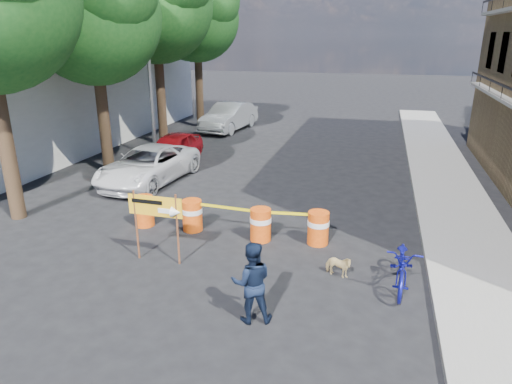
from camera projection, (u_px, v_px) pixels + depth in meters
The scene contains 18 objects.
ground at pixel (203, 278), 10.48m from camera, with size 120.00×120.00×0.00m, color black.
sidewalk_east at pixel (456, 209), 14.40m from camera, with size 2.40×40.00×0.15m, color gray.
white_building at pixel (23, 85), 21.83m from camera, with size 8.00×22.00×6.00m, color silver.
tree_mid_a at pixel (94, 14), 16.57m from camera, with size 5.25×5.00×8.68m.
tree_mid_b at pixel (156, 2), 20.90m from camera, with size 5.67×5.40×9.62m.
tree_far at pixel (198, 17), 25.62m from camera, with size 5.04×4.80×8.84m.
streetlamp at pixel (150, 58), 19.18m from camera, with size 1.25×0.18×8.00m.
barrel_far_left at pixel (144, 210), 13.25m from camera, with size 0.58×0.58×0.90m.
barrel_mid_left at pixel (192, 215), 12.92m from camera, with size 0.58×0.58×0.90m.
barrel_mid_right at pixel (261, 224), 12.29m from camera, with size 0.58×0.58×0.90m.
barrel_far_right at pixel (318, 227), 12.08m from camera, with size 0.58×0.58×0.90m.
detour_sign at pixel (162, 212), 10.81m from camera, with size 1.40×0.26×1.80m.
pedestrian at pixel (252, 282), 8.70m from camera, with size 0.81×0.63×1.66m, color black.
bicycle at pixel (405, 244), 9.82m from camera, with size 0.72×1.08×2.05m, color #13159F.
dog at pixel (338, 266), 10.47m from camera, with size 0.29×0.65×0.55m, color #D7BB7B.
suv_white at pixel (148, 165), 17.10m from camera, with size 2.21×4.78×1.33m, color silver.
sedan_red at pixel (173, 149), 19.50m from camera, with size 1.57×3.90×1.33m, color maroon.
sedan_silver at pixel (229, 117), 26.44m from camera, with size 1.67×4.78×1.57m, color #ACAFB3.
Camera 1 is at (3.61, -8.61, 5.31)m, focal length 32.00 mm.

